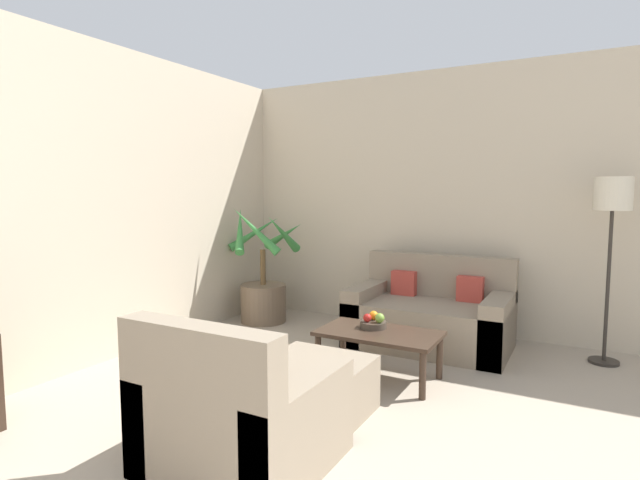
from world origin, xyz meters
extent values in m
cube|color=beige|center=(0.00, 6.52, 1.35)|extent=(7.61, 0.06, 2.70)
cylinder|color=brown|center=(-2.58, 5.85, 0.21)|extent=(0.50, 0.50, 0.42)
cylinder|color=brown|center=(-2.58, 5.85, 0.62)|extent=(0.06, 0.06, 0.39)
cone|color=#38843D|center=(-2.31, 5.85, 1.00)|extent=(0.10, 0.60, 0.46)
cone|color=#38843D|center=(-2.49, 6.13, 0.96)|extent=(0.64, 0.29, 0.37)
cone|color=#38843D|center=(-2.81, 6.02, 0.98)|extent=(0.45, 0.56, 0.42)
cone|color=#38843D|center=(-2.78, 5.70, 1.03)|extent=(0.41, 0.51, 0.52)
cone|color=#38843D|center=(-2.50, 5.62, 1.04)|extent=(0.55, 0.26, 0.53)
cube|color=gray|center=(-0.69, 5.84, 0.21)|extent=(1.45, 0.86, 0.42)
cube|color=gray|center=(-0.69, 6.19, 0.63)|extent=(1.45, 0.16, 0.41)
cube|color=gray|center=(-1.31, 5.84, 0.27)|extent=(0.20, 0.86, 0.54)
cube|color=gray|center=(-0.06, 5.84, 0.27)|extent=(0.20, 0.86, 0.54)
cube|color=#B23D33|center=(-1.01, 6.07, 0.54)|extent=(0.24, 0.12, 0.24)
cube|color=#B23D33|center=(-0.36, 6.07, 0.54)|extent=(0.24, 0.12, 0.24)
cylinder|color=#2D2823|center=(0.76, 6.12, 0.01)|extent=(0.24, 0.24, 0.03)
cylinder|color=#2D2823|center=(0.76, 6.12, 0.66)|extent=(0.03, 0.03, 1.28)
cylinder|color=beige|center=(0.76, 6.12, 1.44)|extent=(0.29, 0.29, 0.28)
cylinder|color=#38281E|center=(-1.21, 4.65, 0.17)|extent=(0.05, 0.05, 0.35)
cylinder|color=#38281E|center=(-0.38, 4.65, 0.17)|extent=(0.05, 0.05, 0.35)
cylinder|color=#38281E|center=(-1.21, 5.09, 0.17)|extent=(0.05, 0.05, 0.35)
cylinder|color=#38281E|center=(-0.38, 5.09, 0.17)|extent=(0.05, 0.05, 0.35)
cube|color=#38281E|center=(-0.80, 4.87, 0.36)|extent=(0.93, 0.53, 0.03)
cylinder|color=#42382D|center=(-0.88, 4.94, 0.40)|extent=(0.21, 0.21, 0.05)
sphere|color=red|center=(-0.91, 4.91, 0.46)|extent=(0.07, 0.07, 0.07)
sphere|color=olive|center=(-0.82, 4.93, 0.47)|extent=(0.08, 0.08, 0.08)
sphere|color=orange|center=(-0.89, 4.99, 0.46)|extent=(0.07, 0.07, 0.07)
cube|color=gray|center=(-0.98, 3.39, 0.21)|extent=(0.90, 0.85, 0.42)
cube|color=gray|center=(-0.98, 3.05, 0.63)|extent=(0.90, 0.16, 0.42)
cube|color=gray|center=(-1.35, 3.39, 0.26)|extent=(0.16, 0.85, 0.52)
cube|color=gray|center=(-0.61, 3.39, 0.26)|extent=(0.16, 0.85, 0.52)
cube|color=gray|center=(-0.93, 4.17, 0.18)|extent=(0.67, 0.45, 0.36)
camera|label=1|loc=(0.61, 1.33, 1.46)|focal=28.00mm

